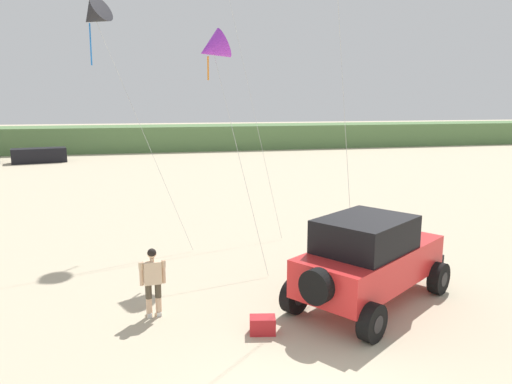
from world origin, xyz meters
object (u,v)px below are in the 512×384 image
at_px(person_watching, 153,278).
at_px(distant_sedan, 39,155).
at_px(jeep, 370,258).
at_px(kite_purple_stunt, 212,48).
at_px(cooler_box, 263,325).
at_px(kite_red_delta, 94,16).

distance_m(person_watching, distant_sedan, 33.02).
relative_size(jeep, kite_purple_stunt, 0.68).
distance_m(cooler_box, kite_red_delta, 11.89).
distance_m(jeep, kite_red_delta, 11.99).
bearing_deg(person_watching, cooler_box, -31.93).
bearing_deg(kite_purple_stunt, cooler_box, -89.05).
distance_m(distant_sedan, kite_purple_stunt, 29.85).
height_order(jeep, cooler_box, jeep).
bearing_deg(kite_red_delta, kite_purple_stunt, -30.21).
distance_m(person_watching, cooler_box, 2.80).
height_order(distant_sedan, kite_purple_stunt, kite_purple_stunt).
bearing_deg(cooler_box, distant_sedan, 119.59).
distance_m(person_watching, kite_red_delta, 9.84).
bearing_deg(cooler_box, kite_purple_stunt, 102.63).
height_order(distant_sedan, kite_red_delta, kite_red_delta).
xyz_separation_m(jeep, cooler_box, (-2.98, -0.93, -1.01)).
bearing_deg(jeep, kite_red_delta, 132.68).
distance_m(jeep, person_watching, 5.30).
height_order(person_watching, kite_red_delta, kite_red_delta).
height_order(cooler_box, distant_sedan, distant_sedan).
relative_size(jeep, cooler_box, 8.82).
height_order(jeep, person_watching, jeep).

